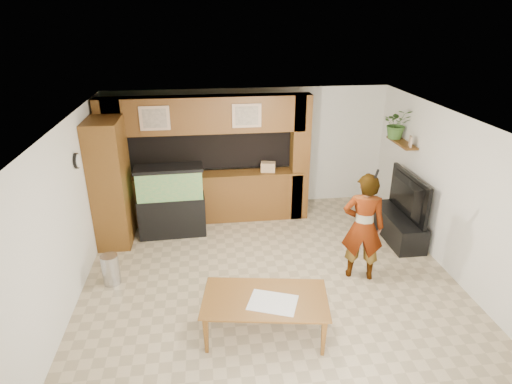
{
  "coord_description": "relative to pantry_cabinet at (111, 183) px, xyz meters",
  "views": [
    {
      "loc": [
        -0.97,
        -5.66,
        4.07
      ],
      "look_at": [
        -0.18,
        0.6,
        1.39
      ],
      "focal_mm": 30.0,
      "sensor_mm": 36.0,
      "label": 1
    }
  ],
  "objects": [
    {
      "name": "floor",
      "position": [
        2.7,
        -1.85,
        -1.18
      ],
      "size": [
        6.5,
        6.5,
        0.0
      ],
      "primitive_type": "plane",
      "color": "tan",
      "rests_on": "ground"
    },
    {
      "name": "ceiling",
      "position": [
        2.7,
        -1.85,
        1.42
      ],
      "size": [
        6.5,
        6.5,
        0.0
      ],
      "primitive_type": "plane",
      "color": "white",
      "rests_on": "wall_back"
    },
    {
      "name": "wall_back",
      "position": [
        2.7,
        1.4,
        0.12
      ],
      "size": [
        6.0,
        0.0,
        6.0
      ],
      "primitive_type": "plane",
      "rotation": [
        1.57,
        0.0,
        0.0
      ],
      "color": "silver",
      "rests_on": "floor"
    },
    {
      "name": "wall_left",
      "position": [
        -0.3,
        -1.85,
        0.12
      ],
      "size": [
        0.0,
        6.5,
        6.5
      ],
      "primitive_type": "plane",
      "rotation": [
        1.57,
        0.0,
        1.57
      ],
      "color": "silver",
      "rests_on": "floor"
    },
    {
      "name": "wall_right",
      "position": [
        5.7,
        -1.85,
        0.12
      ],
      "size": [
        0.0,
        6.5,
        6.5
      ],
      "primitive_type": "plane",
      "rotation": [
        1.57,
        0.0,
        -1.57
      ],
      "color": "silver",
      "rests_on": "floor"
    },
    {
      "name": "partition",
      "position": [
        1.75,
        0.79,
        0.14
      ],
      "size": [
        4.2,
        0.99,
        2.6
      ],
      "color": "brown",
      "rests_on": "floor"
    },
    {
      "name": "wall_clock",
      "position": [
        -0.27,
        -0.85,
        0.72
      ],
      "size": [
        0.05,
        0.25,
        0.25
      ],
      "color": "black",
      "rests_on": "wall_left"
    },
    {
      "name": "wall_shelf",
      "position": [
        5.55,
        0.1,
        0.52
      ],
      "size": [
        0.25,
        0.9,
        0.04
      ],
      "primitive_type": "cube",
      "color": "brown",
      "rests_on": "wall_right"
    },
    {
      "name": "pantry_cabinet",
      "position": [
        0.0,
        0.0,
        0.0
      ],
      "size": [
        0.59,
        0.96,
        2.35
      ],
      "primitive_type": "cube",
      "color": "brown",
      "rests_on": "floor"
    },
    {
      "name": "trash_can",
      "position": [
        0.15,
        -1.46,
        -0.92
      ],
      "size": [
        0.28,
        0.28,
        0.51
      ],
      "primitive_type": "cylinder",
      "color": "#B2B2B7",
      "rests_on": "floor"
    },
    {
      "name": "aquarium",
      "position": [
        1.05,
        0.1,
        -0.49
      ],
      "size": [
        1.27,
        0.48,
        1.4
      ],
      "rotation": [
        0.0,
        0.0,
        0.04
      ],
      "color": "black",
      "rests_on": "floor"
    },
    {
      "name": "tv_stand",
      "position": [
        5.35,
        -0.59,
        -0.93
      ],
      "size": [
        0.54,
        1.46,
        0.49
      ],
      "primitive_type": "cube",
      "color": "black",
      "rests_on": "floor"
    },
    {
      "name": "television",
      "position": [
        5.35,
        -0.59,
        -0.28
      ],
      "size": [
        0.21,
        1.4,
        0.81
      ],
      "primitive_type": "imported",
      "rotation": [
        0.0,
        0.0,
        1.59
      ],
      "color": "black",
      "rests_on": "tv_stand"
    },
    {
      "name": "photo_frame",
      "position": [
        5.55,
        -0.23,
        0.65
      ],
      "size": [
        0.07,
        0.15,
        0.2
      ],
      "primitive_type": "cube",
      "rotation": [
        0.0,
        0.0,
        -0.25
      ],
      "color": "tan",
      "rests_on": "wall_shelf"
    },
    {
      "name": "potted_plant",
      "position": [
        5.52,
        0.34,
        0.85
      ],
      "size": [
        0.63,
        0.58,
        0.6
      ],
      "primitive_type": "imported",
      "rotation": [
        0.0,
        0.0,
        -0.23
      ],
      "color": "#386127",
      "rests_on": "wall_shelf"
    },
    {
      "name": "person",
      "position": [
        4.17,
        -1.75,
        -0.27
      ],
      "size": [
        0.76,
        0.61,
        1.82
      ],
      "primitive_type": "imported",
      "rotation": [
        0.0,
        0.0,
        2.85
      ],
      "color": "#A67C5B",
      "rests_on": "floor"
    },
    {
      "name": "microphone",
      "position": [
        4.22,
        -1.91,
        0.69
      ],
      "size": [
        0.04,
        0.1,
        0.17
      ],
      "primitive_type": "cylinder",
      "rotation": [
        0.44,
        0.0,
        0.0
      ],
      "color": "black",
      "rests_on": "person"
    },
    {
      "name": "dining_table",
      "position": [
        2.42,
        -2.96,
        -0.89
      ],
      "size": [
        1.77,
        1.17,
        0.58
      ],
      "primitive_type": "imported",
      "rotation": [
        0.0,
        0.0,
        -0.16
      ],
      "color": "brown",
      "rests_on": "floor"
    },
    {
      "name": "newspaper_a",
      "position": [
        2.51,
        -3.04,
        -0.59
      ],
      "size": [
        0.73,
        0.63,
        0.01
      ],
      "primitive_type": "cube",
      "rotation": [
        0.0,
        0.0,
        -0.37
      ],
      "color": "silver",
      "rests_on": "dining_table"
    },
    {
      "name": "counter_box",
      "position": [
        3.0,
        0.6,
        -0.04
      ],
      "size": [
        0.32,
        0.24,
        0.19
      ],
      "primitive_type": "cube",
      "rotation": [
        0.0,
        0.0,
        -0.18
      ],
      "color": "tan",
      "rests_on": "partition"
    }
  ]
}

